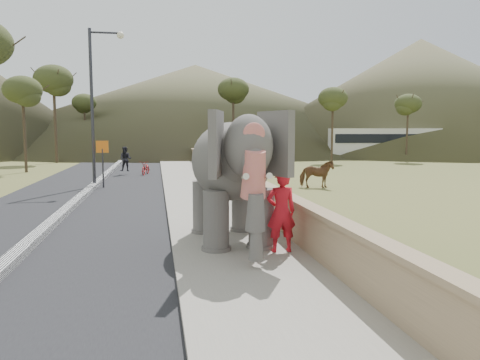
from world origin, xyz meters
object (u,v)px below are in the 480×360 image
elephant_and_man (231,179)px  motorcyclist (137,164)px  cow (317,174)px  lamppost (98,92)px

elephant_and_man → motorcyclist: (-3.12, 19.66, -0.98)m
elephant_and_man → motorcyclist: 19.93m
cow → elephant_and_man: 12.61m
cow → motorcyclist: (-9.27, 8.69, 0.02)m
cow → elephant_and_man: elephant_and_man is taller
lamppost → cow: (10.85, -2.39, -4.16)m
cow → elephant_and_man: bearing=166.3°
elephant_and_man → cow: bearing=60.7°
motorcyclist → cow: bearing=-43.2°
cow → elephant_and_man: size_ratio=0.38×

